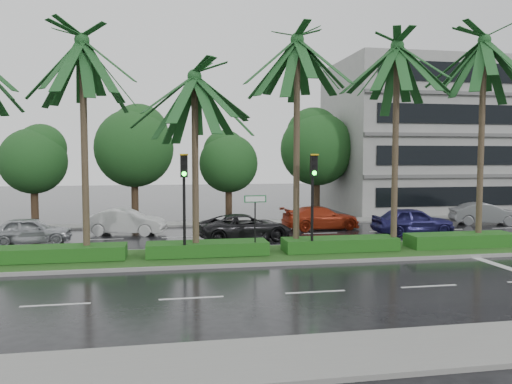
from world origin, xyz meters
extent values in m
plane|color=black|center=(0.00, 0.00, 0.00)|extent=(120.00, 120.00, 0.00)
cube|color=gray|center=(0.00, -10.20, 0.06)|extent=(40.00, 2.40, 0.12)
cube|color=gray|center=(0.00, 12.00, 0.06)|extent=(40.00, 2.00, 0.12)
cube|color=gray|center=(0.00, 1.00, 0.07)|extent=(36.00, 4.00, 0.14)
cube|color=#1A4416|center=(0.00, 1.00, 0.14)|extent=(35.60, 3.70, 0.02)
cube|color=#164D16|center=(-9.00, 1.00, 0.45)|extent=(5.20, 1.40, 0.60)
cube|color=#164D16|center=(-3.00, 1.00, 0.45)|extent=(5.20, 1.40, 0.60)
cube|color=#164D16|center=(3.00, 1.00, 0.45)|extent=(5.20, 1.40, 0.60)
cube|color=#164D16|center=(9.00, 1.00, 0.45)|extent=(5.20, 1.40, 0.60)
cube|color=silver|center=(-12.00, 7.00, 0.01)|extent=(2.00, 0.12, 0.01)
cube|color=silver|center=(-8.00, -5.00, 0.01)|extent=(2.00, 0.12, 0.01)
cube|color=silver|center=(-8.00, 7.00, 0.01)|extent=(2.00, 0.12, 0.01)
cube|color=silver|center=(-4.00, -5.00, 0.01)|extent=(2.00, 0.12, 0.01)
cube|color=silver|center=(-4.00, 7.00, 0.01)|extent=(2.00, 0.12, 0.01)
cube|color=silver|center=(0.00, -5.00, 0.01)|extent=(2.00, 0.12, 0.01)
cube|color=silver|center=(0.00, 7.00, 0.01)|extent=(2.00, 0.12, 0.01)
cube|color=silver|center=(4.00, -5.00, 0.01)|extent=(2.00, 0.12, 0.01)
cube|color=silver|center=(4.00, 7.00, 0.01)|extent=(2.00, 0.12, 0.01)
cube|color=silver|center=(8.00, 7.00, 0.01)|extent=(2.00, 0.12, 0.01)
cube|color=silver|center=(12.00, 7.00, 0.01)|extent=(2.00, 0.12, 0.01)
cube|color=silver|center=(16.00, 7.00, 0.01)|extent=(2.00, 0.12, 0.01)
cube|color=silver|center=(8.50, -3.00, 0.01)|extent=(0.40, 6.00, 0.01)
cylinder|color=#3F3524|center=(-8.00, 1.10, 4.62)|extent=(0.28, 0.28, 8.94)
cylinder|color=#3F3524|center=(-8.00, 1.10, 0.37)|extent=(0.40, 0.40, 0.44)
cylinder|color=#3F3524|center=(-3.50, 0.90, 3.95)|extent=(0.28, 0.28, 7.59)
cylinder|color=#3F3524|center=(-3.50, 0.90, 0.37)|extent=(0.40, 0.40, 0.44)
cylinder|color=#3F3524|center=(1.00, 1.20, 4.83)|extent=(0.28, 0.28, 9.36)
cylinder|color=#3F3524|center=(1.00, 1.20, 0.37)|extent=(0.40, 0.40, 0.44)
cylinder|color=#3F3524|center=(5.50, 0.80, 4.74)|extent=(0.28, 0.28, 9.18)
cylinder|color=#3F3524|center=(5.50, 0.80, 0.37)|extent=(0.40, 0.40, 0.44)
cylinder|color=#3F3524|center=(10.00, 1.10, 4.99)|extent=(0.28, 0.28, 9.68)
cylinder|color=#3F3524|center=(10.00, 1.10, 0.37)|extent=(0.40, 0.40, 0.44)
cylinder|color=black|center=(-4.00, 0.40, 1.85)|extent=(0.12, 0.12, 3.40)
cube|color=black|center=(-4.00, 0.22, 4.00)|extent=(0.30, 0.18, 0.90)
cube|color=gold|center=(-4.00, 0.10, 4.48)|extent=(0.34, 0.12, 0.06)
cylinder|color=black|center=(-4.00, 0.12, 4.30)|extent=(0.18, 0.04, 0.18)
cylinder|color=black|center=(-4.00, 0.12, 4.00)|extent=(0.18, 0.04, 0.18)
cylinder|color=#0CE519|center=(-4.00, 0.12, 3.70)|extent=(0.18, 0.04, 0.18)
cylinder|color=black|center=(1.50, 0.40, 1.85)|extent=(0.12, 0.12, 3.40)
cube|color=black|center=(1.50, 0.22, 4.00)|extent=(0.30, 0.18, 0.90)
cube|color=gold|center=(1.50, 0.10, 4.48)|extent=(0.34, 0.12, 0.06)
cylinder|color=black|center=(1.50, 0.12, 4.30)|extent=(0.18, 0.04, 0.18)
cylinder|color=black|center=(1.50, 0.12, 4.00)|extent=(0.18, 0.04, 0.18)
cylinder|color=#0CE519|center=(1.50, 0.12, 3.70)|extent=(0.18, 0.04, 0.18)
cylinder|color=black|center=(-1.00, 0.50, 1.45)|extent=(0.06, 0.06, 2.60)
cube|color=#0C5926|center=(-1.00, 0.47, 2.60)|extent=(0.95, 0.04, 0.30)
cube|color=white|center=(-1.00, 0.45, 2.60)|extent=(0.85, 0.01, 0.22)
cylinder|color=#312116|center=(-14.00, 17.50, 1.14)|extent=(0.52, 0.52, 2.28)
sphere|color=#1B4118|center=(-14.00, 17.50, 4.10)|extent=(4.68, 4.68, 4.68)
sphere|color=#1B4118|center=(-14.00, 17.80, 5.01)|extent=(3.51, 3.51, 3.51)
cylinder|color=#312116|center=(-7.00, 17.50, 1.40)|extent=(0.52, 0.52, 2.80)
sphere|color=#1B4118|center=(-7.00, 17.50, 5.04)|extent=(5.76, 5.76, 5.76)
sphere|color=#1B4118|center=(-7.00, 17.80, 6.16)|extent=(4.32, 4.32, 4.32)
cylinder|color=#312116|center=(0.00, 17.50, 1.09)|extent=(0.52, 0.52, 2.17)
sphere|color=#1B4118|center=(0.00, 17.50, 3.91)|extent=(4.47, 4.47, 4.47)
sphere|color=#1B4118|center=(0.00, 17.80, 4.78)|extent=(3.35, 3.35, 3.35)
cylinder|color=#312116|center=(7.00, 17.50, 1.40)|extent=(0.52, 0.52, 2.79)
sphere|color=#1B4118|center=(7.00, 17.50, 5.02)|extent=(5.74, 5.74, 5.74)
sphere|color=#1B4118|center=(7.00, 17.80, 6.14)|extent=(4.31, 4.31, 4.31)
cylinder|color=#312116|center=(14.00, 17.50, 1.29)|extent=(0.52, 0.52, 2.58)
sphere|color=#1B4118|center=(14.00, 17.50, 4.64)|extent=(5.30, 5.30, 5.30)
sphere|color=#1B4118|center=(14.00, 17.80, 5.67)|extent=(3.97, 3.97, 3.97)
cube|color=gray|center=(17.00, 18.00, 6.00)|extent=(16.00, 10.00, 12.00)
imported|color=#ADB0B5|center=(-11.50, 6.21, 0.68)|extent=(2.00, 4.15, 1.37)
imported|color=silver|center=(-7.00, 8.50, 0.73)|extent=(2.39, 4.62, 1.45)
imported|color=black|center=(-0.64, 5.44, 0.69)|extent=(3.01, 5.26, 1.38)
imported|color=#9A2710|center=(4.50, 8.54, 0.69)|extent=(2.40, 4.94, 1.39)
imported|color=navy|center=(9.00, 5.68, 0.77)|extent=(1.94, 4.58, 1.55)
imported|color=slate|center=(15.68, 8.69, 0.71)|extent=(2.57, 4.52, 1.41)
camera|label=1|loc=(-4.74, -20.32, 4.37)|focal=35.00mm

